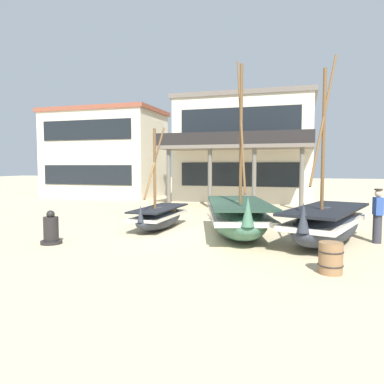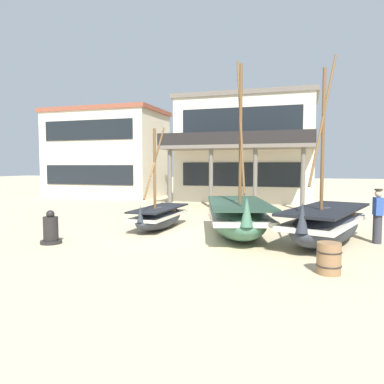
{
  "view_description": "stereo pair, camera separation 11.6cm",
  "coord_description": "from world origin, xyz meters",
  "px_view_note": "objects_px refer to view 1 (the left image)",
  "views": [
    {
      "loc": [
        3.99,
        -12.11,
        2.39
      ],
      "look_at": [
        0.0,
        1.0,
        1.4
      ],
      "focal_mm": 34.25,
      "sensor_mm": 36.0,
      "label": 1
    },
    {
      "loc": [
        4.1,
        -12.07,
        2.39
      ],
      "look_at": [
        0.0,
        1.0,
        1.4
      ],
      "focal_mm": 34.25,
      "sensor_mm": 36.0,
      "label": 2
    }
  ],
  "objects_px": {
    "fishing_boat_centre_large": "(326,224)",
    "harbor_building_main": "(245,149)",
    "fishing_boat_near_left": "(238,217)",
    "fishing_boat_far_right": "(159,217)",
    "fisherman_by_hull": "(378,216)",
    "wooden_barrel": "(331,258)",
    "harbor_building_annex": "(106,154)",
    "capstan_winch": "(51,230)"
  },
  "relations": [
    {
      "from": "fishing_boat_near_left",
      "to": "harbor_building_main",
      "type": "distance_m",
      "value": 13.33
    },
    {
      "from": "capstan_winch",
      "to": "wooden_barrel",
      "type": "bearing_deg",
      "value": -5.85
    },
    {
      "from": "fishing_boat_far_right",
      "to": "capstan_winch",
      "type": "xyz_separation_m",
      "value": [
        -2.17,
        -3.44,
        -0.05
      ]
    },
    {
      "from": "fishing_boat_far_right",
      "to": "fisherman_by_hull",
      "type": "relative_size",
      "value": 2.29
    },
    {
      "from": "harbor_building_main",
      "to": "fisherman_by_hull",
      "type": "bearing_deg",
      "value": -64.62
    },
    {
      "from": "fishing_boat_centre_large",
      "to": "harbor_building_main",
      "type": "height_order",
      "value": "harbor_building_main"
    },
    {
      "from": "harbor_building_main",
      "to": "fishing_boat_centre_large",
      "type": "bearing_deg",
      "value": -71.18
    },
    {
      "from": "harbor_building_main",
      "to": "wooden_barrel",
      "type": "bearing_deg",
      "value": -74.97
    },
    {
      "from": "fisherman_by_hull",
      "to": "wooden_barrel",
      "type": "height_order",
      "value": "fisherman_by_hull"
    },
    {
      "from": "fishing_boat_far_right",
      "to": "harbor_building_main",
      "type": "height_order",
      "value": "harbor_building_main"
    },
    {
      "from": "fishing_boat_far_right",
      "to": "harbor_building_annex",
      "type": "relative_size",
      "value": 0.45
    },
    {
      "from": "wooden_barrel",
      "to": "harbor_building_main",
      "type": "relative_size",
      "value": 0.08
    },
    {
      "from": "capstan_winch",
      "to": "wooden_barrel",
      "type": "distance_m",
      "value": 8.01
    },
    {
      "from": "fishing_boat_centre_large",
      "to": "harbor_building_annex",
      "type": "bearing_deg",
      "value": 138.89
    },
    {
      "from": "harbor_building_main",
      "to": "harbor_building_annex",
      "type": "relative_size",
      "value": 1.05
    },
    {
      "from": "fishing_boat_far_right",
      "to": "capstan_winch",
      "type": "distance_m",
      "value": 4.07
    },
    {
      "from": "wooden_barrel",
      "to": "harbor_building_annex",
      "type": "distance_m",
      "value": 22.76
    },
    {
      "from": "harbor_building_annex",
      "to": "fishing_boat_far_right",
      "type": "bearing_deg",
      "value": -52.66
    },
    {
      "from": "wooden_barrel",
      "to": "harbor_building_annex",
      "type": "height_order",
      "value": "harbor_building_annex"
    },
    {
      "from": "wooden_barrel",
      "to": "fishing_boat_far_right",
      "type": "bearing_deg",
      "value": 143.72
    },
    {
      "from": "fisherman_by_hull",
      "to": "fishing_boat_centre_large",
      "type": "bearing_deg",
      "value": -159.42
    },
    {
      "from": "harbor_building_main",
      "to": "fishing_boat_near_left",
      "type": "bearing_deg",
      "value": -82.24
    },
    {
      "from": "fisherman_by_hull",
      "to": "harbor_building_annex",
      "type": "distance_m",
      "value": 21.31
    },
    {
      "from": "fishing_boat_centre_large",
      "to": "fishing_boat_far_right",
      "type": "bearing_deg",
      "value": 170.4
    },
    {
      "from": "fishing_boat_centre_large",
      "to": "fishing_boat_near_left",
      "type": "bearing_deg",
      "value": 171.5
    },
    {
      "from": "fisherman_by_hull",
      "to": "wooden_barrel",
      "type": "bearing_deg",
      "value": -112.67
    },
    {
      "from": "fishing_boat_centre_large",
      "to": "fishing_boat_far_right",
      "type": "xyz_separation_m",
      "value": [
        -5.88,
        0.99,
        -0.16
      ]
    },
    {
      "from": "harbor_building_annex",
      "to": "fisherman_by_hull",
      "type": "bearing_deg",
      "value": -37.27
    },
    {
      "from": "capstan_winch",
      "to": "fishing_boat_centre_large",
      "type": "bearing_deg",
      "value": 16.87
    },
    {
      "from": "fishing_boat_far_right",
      "to": "capstan_winch",
      "type": "height_order",
      "value": "fishing_boat_far_right"
    },
    {
      "from": "fishing_boat_near_left",
      "to": "fisherman_by_hull",
      "type": "relative_size",
      "value": 3.54
    },
    {
      "from": "fishing_boat_near_left",
      "to": "fishing_boat_centre_large",
      "type": "distance_m",
      "value": 2.81
    },
    {
      "from": "harbor_building_annex",
      "to": "harbor_building_main",
      "type": "bearing_deg",
      "value": -0.32
    },
    {
      "from": "fishing_boat_centre_large",
      "to": "harbor_building_main",
      "type": "distance_m",
      "value": 14.37
    },
    {
      "from": "fishing_boat_far_right",
      "to": "fishing_boat_near_left",
      "type": "bearing_deg",
      "value": -10.58
    },
    {
      "from": "fishing_boat_far_right",
      "to": "fisherman_by_hull",
      "type": "xyz_separation_m",
      "value": [
        7.39,
        -0.43,
        0.37
      ]
    },
    {
      "from": "wooden_barrel",
      "to": "fishing_boat_near_left",
      "type": "bearing_deg",
      "value": 126.26
    },
    {
      "from": "fishing_boat_far_right",
      "to": "fisherman_by_hull",
      "type": "distance_m",
      "value": 7.41
    },
    {
      "from": "fishing_boat_near_left",
      "to": "wooden_barrel",
      "type": "bearing_deg",
      "value": -53.74
    },
    {
      "from": "fishing_boat_near_left",
      "to": "harbor_building_annex",
      "type": "xyz_separation_m",
      "value": [
        -12.55,
        12.97,
        2.65
      ]
    },
    {
      "from": "fishing_boat_far_right",
      "to": "wooden_barrel",
      "type": "height_order",
      "value": "fishing_boat_far_right"
    },
    {
      "from": "fisherman_by_hull",
      "to": "harbor_building_main",
      "type": "distance_m",
      "value": 14.37
    }
  ]
}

